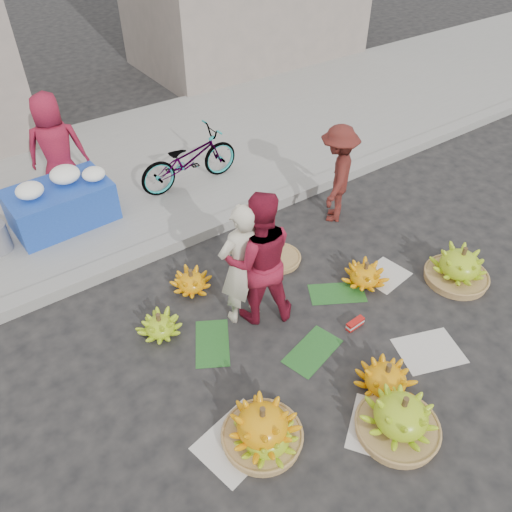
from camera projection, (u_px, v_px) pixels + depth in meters
ground at (308, 335)px, 5.38m from camera, size 80.00×80.00×0.00m
curb at (203, 230)px, 6.72m from camera, size 40.00×0.25×0.15m
sidewalk at (137, 167)px, 8.04m from camera, size 40.00×4.00×0.12m
newspaper_scatter at (360, 386)px, 4.88m from camera, size 3.20×1.80×0.00m
banana_leaves at (289, 328)px, 5.46m from camera, size 2.00×1.00×0.00m
banana_bunch_0 at (262, 427)px, 4.31m from camera, size 0.70×0.70×0.48m
banana_bunch_1 at (266, 434)px, 4.31m from camera, size 0.77×0.77×0.36m
banana_bunch_2 at (400, 417)px, 4.37m from camera, size 0.82×0.82×0.50m
banana_bunch_3 at (386, 378)px, 4.77m from camera, size 0.64×0.64×0.35m
banana_bunch_4 at (459, 266)px, 5.93m from camera, size 0.80×0.80×0.49m
banana_bunch_5 at (365, 275)px, 5.93m from camera, size 0.58×0.58×0.32m
banana_bunch_6 at (160, 326)px, 5.33m from camera, size 0.51×0.51×0.29m
banana_bunch_7 at (191, 281)px, 5.86m from camera, size 0.58×0.58×0.30m
basket_spare at (278, 259)px, 6.32m from camera, size 0.67×0.67×0.06m
incense_stack at (355, 324)px, 5.44m from camera, size 0.23×0.08×0.09m
vendor_cream at (242, 265)px, 5.14m from camera, size 0.56×0.39×1.49m
vendor_red at (259, 259)px, 5.14m from camera, size 0.95×0.87×1.58m
man_striped at (337, 174)px, 6.64m from camera, size 1.01×0.96×1.38m
flower_table at (61, 202)px, 6.59m from camera, size 1.33×0.87×0.75m
flower_vendor at (57, 150)px, 6.72m from camera, size 0.89×0.72×1.57m
bicycle at (189, 159)px, 7.28m from camera, size 0.55×1.56×0.82m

